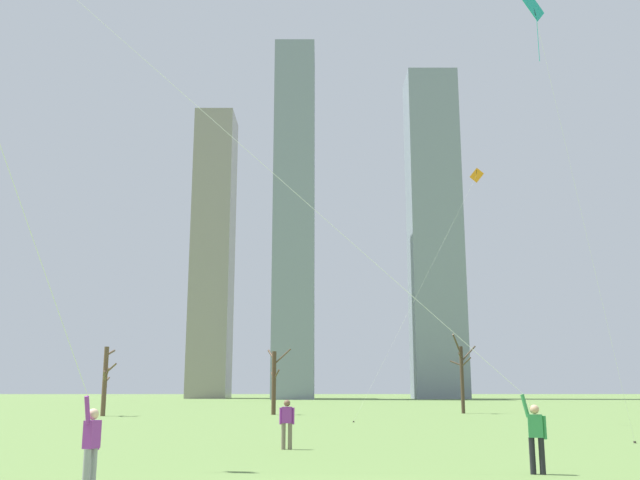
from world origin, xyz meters
name	(u,v)px	position (x,y,z in m)	size (l,w,h in m)	color
kite_flyer_midfield_center_green	(450,351)	(3.27, 4.36, 2.93)	(15.65, 2.23, 16.17)	black
kite_flyer_foreground_right_white	(5,182)	(-5.23, -2.15, 5.39)	(3.54, 12.74, 18.18)	gray
bystander_watching_nearby	(290,422)	(-1.03, 10.94, 0.90)	(0.51, 0.22, 1.62)	#726656
distant_kite_high_overhead_orange	(466,203)	(8.69, 27.38, 12.90)	(7.91, 2.49, 14.98)	orange
distant_kite_drifting_left_teal	(543,36)	(8.06, 9.93, 14.48)	(4.52, 4.34, 16.13)	teal
bare_tree_right_of_center	(465,374)	(11.42, 43.55, 3.09)	(2.26, 2.06, 6.18)	#423326
bare_tree_center	(277,380)	(-3.42, 41.06, 2.57)	(1.90, 1.90, 4.94)	#4C3828
bare_tree_left_of_center	(109,379)	(-15.51, 38.42, 2.62)	(1.22, 2.56, 4.94)	brown
skyline_slender_spire	(437,231)	(21.39, 113.85, 30.55)	(9.30, 9.23, 61.09)	gray
skyline_tall_tower	(297,217)	(-4.58, 110.66, 32.35)	(7.26, 11.26, 64.70)	gray
skyline_squat_block	(216,252)	(-20.66, 119.82, 27.73)	(7.42, 9.41, 55.46)	gray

